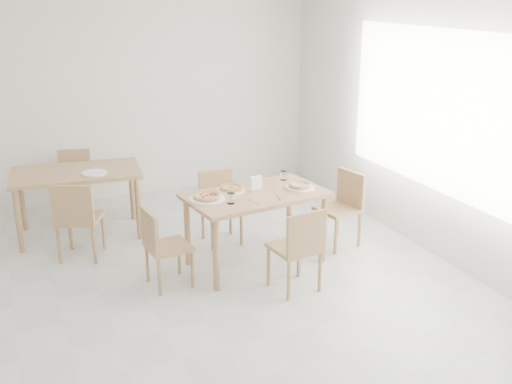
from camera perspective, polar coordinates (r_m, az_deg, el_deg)
name	(u,v)px	position (r m, az deg, el deg)	size (l,w,h in m)	color
room	(449,114)	(6.13, 17.89, 7.06)	(7.28, 7.00, 7.00)	silver
main_table	(256,202)	(5.90, 0.00, -0.98)	(1.45, 0.94, 0.75)	tan
chair_south	(299,245)	(5.42, 4.14, -5.03)	(0.45, 0.45, 0.81)	tan
chair_north	(219,201)	(6.55, -3.54, -0.87)	(0.39, 0.39, 0.78)	tan
chair_west	(161,243)	(5.58, -9.04, -4.79)	(0.42, 0.42, 0.77)	tan
chair_east	(343,203)	(6.50, 8.30, -1.04)	(0.47, 0.47, 0.81)	tan
plate_margherita	(231,190)	(5.94, -2.40, 0.19)	(0.29, 0.29, 0.02)	white
plate_mushroom	(300,187)	(6.03, 4.19, 0.44)	(0.29, 0.29, 0.02)	white
plate_pepperoni	(207,199)	(5.71, -4.68, -0.65)	(0.34, 0.34, 0.02)	white
pizza_margherita	(231,188)	(5.93, -2.40, 0.39)	(0.24, 0.24, 0.03)	tan
pizza_mushroom	(300,185)	(6.02, 4.20, 0.64)	(0.29, 0.29, 0.03)	tan
pizza_pepperoni	(207,197)	(5.70, -4.69, -0.43)	(0.32, 0.32, 0.03)	tan
tumbler_a	(283,176)	(6.28, 2.63, 1.58)	(0.07, 0.07, 0.09)	white
tumbler_b	(231,198)	(5.58, -2.41, -0.61)	(0.08, 0.08, 0.10)	white
napkin_holder	(256,184)	(5.93, -0.04, 0.79)	(0.14, 0.08, 0.15)	silver
fork_a	(279,197)	(5.75, 2.17, -0.51)	(0.02, 0.19, 0.01)	silver
fork_b	(254,202)	(5.63, -0.24, -0.93)	(0.01, 0.17, 0.01)	silver
second_table	(76,179)	(6.90, -16.73, 1.19)	(1.45, 0.93, 0.75)	tan
chair_back_s	(77,215)	(6.30, -16.70, -2.15)	(0.55, 0.55, 0.84)	tan
chair_back_n	(75,177)	(7.69, -16.88, 1.35)	(0.47, 0.47, 0.78)	tan
plate_empty	(94,173)	(6.72, -15.15, 1.76)	(0.27, 0.27, 0.02)	white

